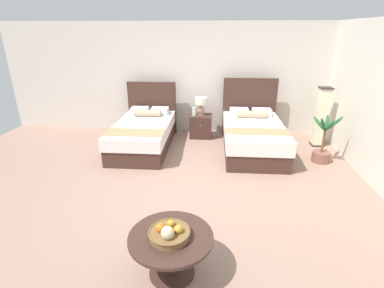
{
  "coord_description": "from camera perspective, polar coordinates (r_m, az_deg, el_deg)",
  "views": [
    {
      "loc": [
        0.4,
        -3.99,
        2.37
      ],
      "look_at": [
        -0.01,
        0.49,
        0.59
      ],
      "focal_mm": 27.01,
      "sensor_mm": 36.0,
      "label": 1
    }
  ],
  "objects": [
    {
      "name": "table_lamp",
      "position": [
        6.68,
        1.8,
        7.94
      ],
      "size": [
        0.28,
        0.28,
        0.41
      ],
      "color": "tan",
      "rests_on": "nightstand"
    },
    {
      "name": "wall_back",
      "position": [
        7.07,
        1.9,
        12.72
      ],
      "size": [
        9.59,
        0.12,
        2.57
      ],
      "primitive_type": "cube",
      "color": "silver",
      "rests_on": "ground"
    },
    {
      "name": "fruit_bowl",
      "position": [
        2.94,
        -4.53,
        -17.1
      ],
      "size": [
        0.41,
        0.41,
        0.19
      ],
      "color": "brown",
      "rests_on": "coffee_table"
    },
    {
      "name": "bed_near_window",
      "position": [
        6.27,
        -9.46,
        2.18
      ],
      "size": [
        1.17,
        2.12,
        1.25
      ],
      "color": "#422921",
      "rests_on": "ground"
    },
    {
      "name": "ground_plane",
      "position": [
        4.66,
        -0.48,
        -9.11
      ],
      "size": [
        9.59,
        9.57,
        0.02
      ],
      "primitive_type": "cube",
      "color": "#9E7B69"
    },
    {
      "name": "coffee_table",
      "position": [
        3.07,
        -4.15,
        -19.39
      ],
      "size": [
        0.85,
        0.85,
        0.48
      ],
      "color": "#422921",
      "rests_on": "ground"
    },
    {
      "name": "nightstand",
      "position": [
        6.8,
        1.74,
        3.55
      ],
      "size": [
        0.5,
        0.44,
        0.53
      ],
      "color": "#422921",
      "rests_on": "ground"
    },
    {
      "name": "bed_near_corner",
      "position": [
        6.12,
        11.89,
        1.71
      ],
      "size": [
        1.23,
        2.08,
        1.37
      ],
      "color": "#422921",
      "rests_on": "ground"
    },
    {
      "name": "vase",
      "position": [
        6.67,
        0.46,
        6.47
      ],
      "size": [
        0.09,
        0.09,
        0.2
      ],
      "color": "silver",
      "rests_on": "nightstand"
    },
    {
      "name": "floor_lamp_corner",
      "position": [
        6.78,
        24.12,
        4.85
      ],
      "size": [
        0.26,
        0.26,
        1.28
      ],
      "color": "#342522",
      "rests_on": "ground"
    },
    {
      "name": "potted_palm",
      "position": [
        6.03,
        24.27,
        -0.96
      ],
      "size": [
        0.5,
        0.46,
        0.95
      ],
      "color": "brown",
      "rests_on": "ground"
    }
  ]
}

